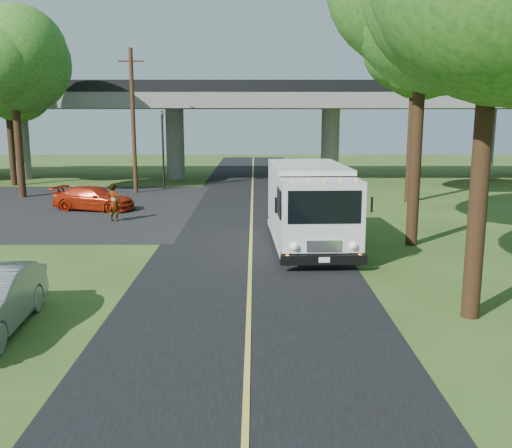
{
  "coord_description": "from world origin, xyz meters",
  "views": [
    {
      "loc": [
        0.15,
        -12.46,
        4.93
      ],
      "look_at": [
        0.19,
        4.92,
        1.6
      ],
      "focal_mm": 40.0,
      "sensor_mm": 36.0,
      "label": 1
    }
  ],
  "objects_px": {
    "step_van": "(309,203)",
    "red_sedan": "(94,198)",
    "traffic_signal": "(163,141)",
    "tree_left_far": "(8,78)",
    "utility_pole": "(133,120)",
    "pedestrian": "(114,202)",
    "tree_right_far": "(420,52)",
    "tree_left_lot": "(15,63)"
  },
  "relations": [
    {
      "from": "utility_pole",
      "to": "tree_right_far",
      "type": "height_order",
      "value": "tree_right_far"
    },
    {
      "from": "step_van",
      "to": "pedestrian",
      "type": "bearing_deg",
      "value": 146.05
    },
    {
      "from": "pedestrian",
      "to": "utility_pole",
      "type": "bearing_deg",
      "value": -59.65
    },
    {
      "from": "step_van",
      "to": "pedestrian",
      "type": "relative_size",
      "value": 4.12
    },
    {
      "from": "tree_left_far",
      "to": "pedestrian",
      "type": "xyz_separation_m",
      "value": [
        10.34,
        -13.89,
        -6.55
      ]
    },
    {
      "from": "tree_right_far",
      "to": "pedestrian",
      "type": "bearing_deg",
      "value": -159.4
    },
    {
      "from": "pedestrian",
      "to": "tree_left_lot",
      "type": "bearing_deg",
      "value": -22.64
    },
    {
      "from": "tree_left_lot",
      "to": "step_van",
      "type": "relative_size",
      "value": 1.41
    },
    {
      "from": "pedestrian",
      "to": "step_van",
      "type": "bearing_deg",
      "value": 172.78
    },
    {
      "from": "utility_pole",
      "to": "tree_left_lot",
      "type": "height_order",
      "value": "tree_left_lot"
    },
    {
      "from": "tree_left_far",
      "to": "step_van",
      "type": "bearing_deg",
      "value": -45.33
    },
    {
      "from": "utility_pole",
      "to": "red_sedan",
      "type": "bearing_deg",
      "value": -96.55
    },
    {
      "from": "utility_pole",
      "to": "pedestrian",
      "type": "bearing_deg",
      "value": -84.06
    },
    {
      "from": "tree_right_far",
      "to": "step_van",
      "type": "relative_size",
      "value": 1.47
    },
    {
      "from": "traffic_signal",
      "to": "utility_pole",
      "type": "relative_size",
      "value": 0.58
    },
    {
      "from": "tree_left_lot",
      "to": "step_van",
      "type": "distance_m",
      "value": 21.66
    },
    {
      "from": "traffic_signal",
      "to": "pedestrian",
      "type": "distance_m",
      "value": 12.28
    },
    {
      "from": "utility_pole",
      "to": "tree_left_lot",
      "type": "relative_size",
      "value": 0.86
    },
    {
      "from": "utility_pole",
      "to": "tree_left_far",
      "type": "distance_m",
      "value": 10.45
    },
    {
      "from": "traffic_signal",
      "to": "tree_right_far",
      "type": "distance_m",
      "value": 17.18
    },
    {
      "from": "tree_left_far",
      "to": "traffic_signal",
      "type": "bearing_deg",
      "value": -9.65
    },
    {
      "from": "traffic_signal",
      "to": "step_van",
      "type": "xyz_separation_m",
      "value": [
        8.2,
        -17.38,
        -1.52
      ]
    },
    {
      "from": "traffic_signal",
      "to": "tree_right_far",
      "type": "xyz_separation_m",
      "value": [
        15.21,
        -6.16,
        5.1
      ]
    },
    {
      "from": "tree_right_far",
      "to": "tree_left_far",
      "type": "relative_size",
      "value": 1.11
    },
    {
      "from": "traffic_signal",
      "to": "red_sedan",
      "type": "bearing_deg",
      "value": -104.49
    },
    {
      "from": "tree_right_far",
      "to": "step_van",
      "type": "height_order",
      "value": "tree_right_far"
    },
    {
      "from": "utility_pole",
      "to": "step_van",
      "type": "distance_m",
      "value": 18.41
    },
    {
      "from": "traffic_signal",
      "to": "tree_left_far",
      "type": "distance_m",
      "value": 11.75
    },
    {
      "from": "traffic_signal",
      "to": "tree_left_far",
      "type": "height_order",
      "value": "tree_left_far"
    },
    {
      "from": "tree_left_far",
      "to": "utility_pole",
      "type": "bearing_deg",
      "value": -22.43
    },
    {
      "from": "tree_right_far",
      "to": "tree_left_far",
      "type": "bearing_deg",
      "value": 162.9
    },
    {
      "from": "traffic_signal",
      "to": "utility_pole",
      "type": "height_order",
      "value": "utility_pole"
    },
    {
      "from": "step_van",
      "to": "pedestrian",
      "type": "xyz_separation_m",
      "value": [
        -8.65,
        5.33,
        -0.77
      ]
    },
    {
      "from": "utility_pole",
      "to": "red_sedan",
      "type": "height_order",
      "value": "utility_pole"
    },
    {
      "from": "step_van",
      "to": "red_sedan",
      "type": "xyz_separation_m",
      "value": [
        -10.48,
        8.54,
        -1.05
      ]
    },
    {
      "from": "step_van",
      "to": "red_sedan",
      "type": "bearing_deg",
      "value": 138.5
    },
    {
      "from": "traffic_signal",
      "to": "red_sedan",
      "type": "distance_m",
      "value": 9.48
    },
    {
      "from": "tree_left_far",
      "to": "step_van",
      "type": "relative_size",
      "value": 1.33
    },
    {
      "from": "traffic_signal",
      "to": "utility_pole",
      "type": "xyz_separation_m",
      "value": [
        -1.5,
        -2.0,
        1.4
      ]
    },
    {
      "from": "traffic_signal",
      "to": "tree_right_far",
      "type": "relative_size",
      "value": 0.47
    },
    {
      "from": "traffic_signal",
      "to": "pedestrian",
      "type": "xyz_separation_m",
      "value": [
        -0.45,
        -12.05,
        -2.3
      ]
    },
    {
      "from": "step_van",
      "to": "pedestrian",
      "type": "distance_m",
      "value": 10.19
    }
  ]
}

